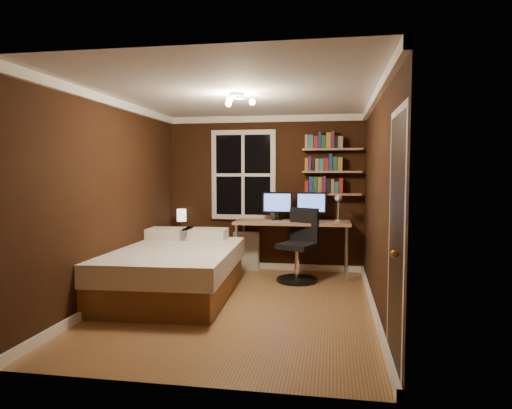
% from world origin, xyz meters
% --- Properties ---
extents(floor, '(4.20, 4.20, 0.00)m').
position_xyz_m(floor, '(0.00, 0.00, 0.00)').
color(floor, brown).
rests_on(floor, ground).
extents(wall_back, '(3.20, 0.04, 2.50)m').
position_xyz_m(wall_back, '(0.00, 2.10, 1.25)').
color(wall_back, black).
rests_on(wall_back, ground).
extents(wall_left, '(0.04, 4.20, 2.50)m').
position_xyz_m(wall_left, '(-1.60, 0.00, 1.25)').
color(wall_left, black).
rests_on(wall_left, ground).
extents(wall_right, '(0.04, 4.20, 2.50)m').
position_xyz_m(wall_right, '(1.60, 0.00, 1.25)').
color(wall_right, black).
rests_on(wall_right, ground).
extents(ceiling, '(3.20, 4.20, 0.02)m').
position_xyz_m(ceiling, '(0.00, 0.00, 2.50)').
color(ceiling, white).
rests_on(ceiling, wall_back).
extents(window, '(1.06, 0.06, 1.46)m').
position_xyz_m(window, '(-0.35, 2.06, 1.55)').
color(window, white).
rests_on(window, wall_back).
extents(door, '(0.03, 0.82, 2.05)m').
position_xyz_m(door, '(1.59, -1.55, 1.02)').
color(door, black).
rests_on(door, ground).
extents(door_knob, '(0.06, 0.06, 0.06)m').
position_xyz_m(door_knob, '(1.55, -1.85, 1.00)').
color(door_knob, '#C4853A').
rests_on(door_knob, door).
extents(ceiling_fixture, '(0.44, 0.44, 0.18)m').
position_xyz_m(ceiling_fixture, '(0.00, -0.10, 2.40)').
color(ceiling_fixture, beige).
rests_on(ceiling_fixture, ceiling).
extents(bookshelf_lower, '(0.92, 0.22, 0.03)m').
position_xyz_m(bookshelf_lower, '(1.08, 1.98, 1.25)').
color(bookshelf_lower, '#A1734E').
rests_on(bookshelf_lower, wall_back).
extents(books_row_lower, '(0.54, 0.16, 0.23)m').
position_xyz_m(books_row_lower, '(1.08, 1.98, 1.38)').
color(books_row_lower, maroon).
rests_on(books_row_lower, bookshelf_lower).
extents(bookshelf_middle, '(0.92, 0.22, 0.03)m').
position_xyz_m(bookshelf_middle, '(1.08, 1.98, 1.60)').
color(bookshelf_middle, '#A1734E').
rests_on(bookshelf_middle, wall_back).
extents(books_row_middle, '(0.54, 0.16, 0.23)m').
position_xyz_m(books_row_middle, '(1.08, 1.98, 1.73)').
color(books_row_middle, navy).
rests_on(books_row_middle, bookshelf_middle).
extents(bookshelf_upper, '(0.92, 0.22, 0.03)m').
position_xyz_m(bookshelf_upper, '(1.08, 1.98, 1.95)').
color(bookshelf_upper, '#A1734E').
rests_on(bookshelf_upper, wall_back).
extents(books_row_upper, '(0.54, 0.16, 0.23)m').
position_xyz_m(books_row_upper, '(1.08, 1.98, 2.08)').
color(books_row_upper, '#245435').
rests_on(books_row_upper, bookshelf_upper).
extents(bed, '(1.74, 2.34, 0.77)m').
position_xyz_m(bed, '(-0.97, 0.30, 0.33)').
color(bed, brown).
rests_on(bed, ground).
extents(nightstand, '(0.56, 0.56, 0.56)m').
position_xyz_m(nightstand, '(-1.34, 1.85, 0.28)').
color(nightstand, brown).
rests_on(nightstand, ground).
extents(bedside_lamp, '(0.15, 0.15, 0.44)m').
position_xyz_m(bedside_lamp, '(-1.34, 1.85, 0.77)').
color(bedside_lamp, white).
rests_on(bedside_lamp, nightstand).
extents(radiator, '(0.41, 0.14, 0.62)m').
position_xyz_m(radiator, '(-0.29, 1.99, 0.31)').
color(radiator, silver).
rests_on(radiator, ground).
extents(desk, '(1.77, 0.67, 0.84)m').
position_xyz_m(desk, '(0.49, 1.75, 0.78)').
color(desk, '#A1734E').
rests_on(desk, ground).
extents(monitor_left, '(0.47, 0.12, 0.44)m').
position_xyz_m(monitor_left, '(0.24, 1.84, 1.06)').
color(monitor_left, black).
rests_on(monitor_left, desk).
extents(monitor_right, '(0.47, 0.12, 0.44)m').
position_xyz_m(monitor_right, '(0.77, 1.84, 1.06)').
color(monitor_right, black).
rests_on(monitor_right, desk).
extents(desk_lamp, '(0.14, 0.32, 0.44)m').
position_xyz_m(desk_lamp, '(1.18, 1.67, 1.06)').
color(desk_lamp, silver).
rests_on(desk_lamp, desk).
extents(office_chair, '(0.63, 0.63, 1.07)m').
position_xyz_m(office_chair, '(0.62, 1.35, 0.41)').
color(office_chair, black).
rests_on(office_chair, ground).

